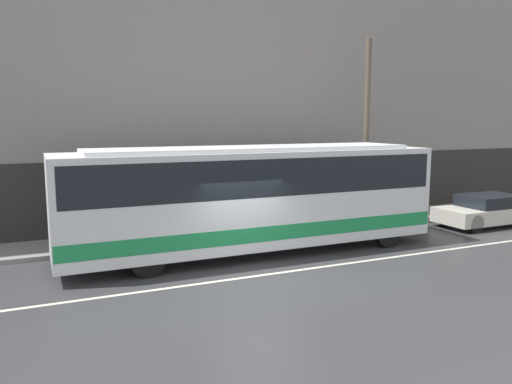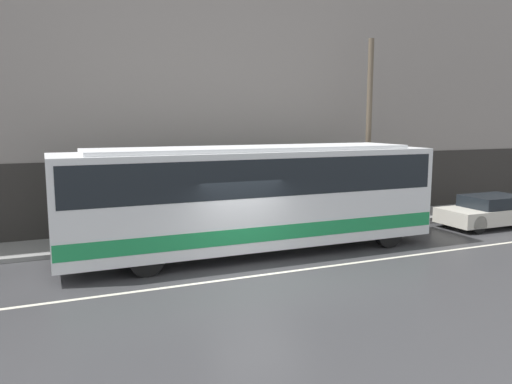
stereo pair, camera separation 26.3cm
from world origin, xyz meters
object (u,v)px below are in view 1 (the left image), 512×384
object	(u,v)px
transit_bus	(253,194)
pedestrian_waiting	(122,214)
utility_pole_near	(366,132)
sedan_white_front	(490,210)

from	to	relation	value
transit_bus	pedestrian_waiting	distance (m)	5.17
transit_bus	pedestrian_waiting	xyz separation A→B (m)	(-3.56, 3.61, -1.00)
pedestrian_waiting	transit_bus	bearing A→B (deg)	-45.41
utility_pole_near	pedestrian_waiting	world-z (taller)	utility_pole_near
transit_bus	utility_pole_near	bearing A→B (deg)	20.06
transit_bus	utility_pole_near	size ratio (longest dim) A/B	1.67
pedestrian_waiting	sedan_white_front	bearing A→B (deg)	-14.38
transit_bus	sedan_white_front	bearing A→B (deg)	-0.00
transit_bus	pedestrian_waiting	bearing A→B (deg)	134.59
sedan_white_front	pedestrian_waiting	distance (m)	14.55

